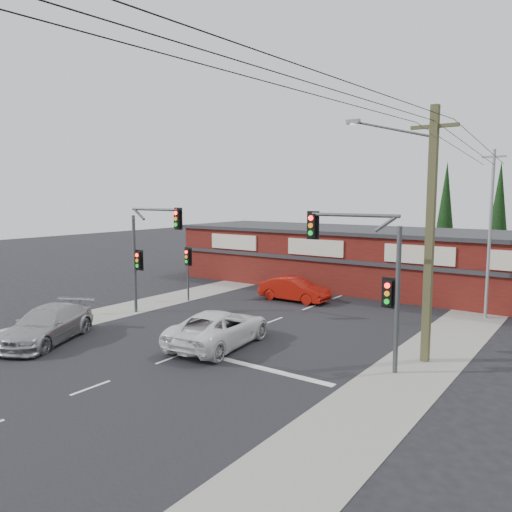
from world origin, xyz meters
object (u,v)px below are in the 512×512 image
Objects in this scene: white_suv at (219,328)px; silver_suv at (47,325)px; red_sedan at (294,289)px; shop_building at (354,257)px; utility_pole at (427,227)px.

silver_suv is (-6.68, -4.13, 0.00)m from white_suv.
white_suv is 10.21m from red_sedan.
silver_suv is 21.94m from shop_building.
silver_suv is at bearing 161.47° from red_sedan.
white_suv is 7.85m from silver_suv.
white_suv is at bearing 6.74° from silver_suv.
shop_building reaches higher than white_suv.
utility_pole reaches higher than silver_suv.
red_sedan is 7.33m from shop_building.
shop_building reaches higher than silver_suv.
white_suv is at bearing -168.49° from red_sedan.
silver_suv is at bearing -103.84° from shop_building.
utility_pole is at bearing 1.49° from silver_suv.
red_sedan is 13.05m from utility_pole.
red_sedan is 0.17× the size of shop_building.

